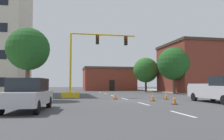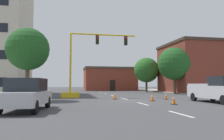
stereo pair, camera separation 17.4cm
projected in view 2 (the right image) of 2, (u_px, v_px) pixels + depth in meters
ground_plane at (131, 101)px, 18.99m from camera, size 160.00×160.00×0.00m
sidewalk_right at (211, 94)px, 29.33m from camera, size 6.00×56.00×0.14m
lane_stripe_seg_1 at (180, 114)px, 10.66m from camera, size 0.16×2.40×0.01m
lane_stripe_seg_2 at (143, 104)px, 16.05m from camera, size 0.16×2.40×0.01m
lane_stripe_seg_3 at (124, 99)px, 21.44m from camera, size 0.16×2.40×0.01m
lane_stripe_seg_4 at (113, 96)px, 26.83m from camera, size 0.16×2.40×0.01m
lane_stripe_seg_5 at (106, 94)px, 32.22m from camera, size 0.16×2.40×0.01m
lane_stripe_seg_6 at (100, 92)px, 37.61m from camera, size 0.16×2.40×0.01m
building_brick_center at (110, 79)px, 48.96m from camera, size 11.14×7.38×4.95m
building_row_right at (203, 68)px, 37.00m from camera, size 12.21×10.32×8.05m
traffic_signal_gantry at (80, 77)px, 23.49m from camera, size 7.93×1.20×6.83m
tree_right_mid at (174, 64)px, 32.53m from camera, size 4.77×4.77×6.74m
tree_left_near at (28, 49)px, 19.67m from camera, size 3.73×3.73×6.36m
tree_right_far at (146, 70)px, 40.65m from camera, size 4.52×4.52×6.19m
pickup_truck_silver at (218, 90)px, 17.04m from camera, size 2.07×5.42×1.99m
sedan_silver_near_left at (27, 94)px, 12.02m from camera, size 2.30×4.67×1.74m
traffic_cone_roadside_a at (152, 97)px, 18.65m from camera, size 0.36×0.36×0.63m
traffic_cone_roadside_b at (115, 96)px, 20.73m from camera, size 0.36×0.36×0.67m
traffic_cone_roadside_c at (174, 100)px, 15.60m from camera, size 0.36×0.36×0.65m
traffic_cone_roadside_d at (166, 96)px, 20.65m from camera, size 0.36×0.36×0.61m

